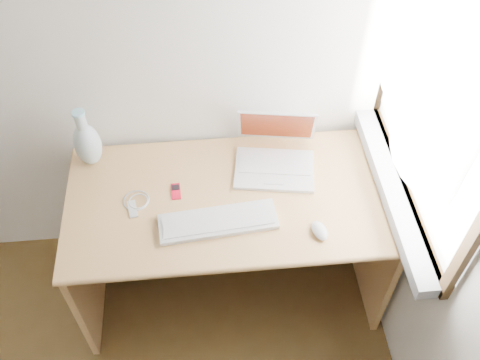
{
  "coord_description": "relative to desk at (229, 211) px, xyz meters",
  "views": [
    {
      "loc": [
        0.94,
        -0.02,
        2.47
      ],
      "look_at": [
        1.07,
        1.35,
        0.86
      ],
      "focal_mm": 40.0,
      "sensor_mm": 36.0,
      "label": 1
    }
  ],
  "objects": [
    {
      "name": "mouse",
      "position": [
        0.34,
        -0.3,
        0.22
      ],
      "size": [
        0.08,
        0.11,
        0.03
      ],
      "primitive_type": "ellipsoid",
      "rotation": [
        0.0,
        0.0,
        0.25
      ],
      "color": "white",
      "rests_on": "desk"
    },
    {
      "name": "cable_coil",
      "position": [
        -0.39,
        -0.07,
        0.21
      ],
      "size": [
        0.13,
        0.13,
        0.01
      ],
      "primitive_type": "torus",
      "rotation": [
        0.0,
        0.0,
        -0.2
      ],
      "color": "silver",
      "rests_on": "desk"
    },
    {
      "name": "window",
      "position": [
        0.69,
        -0.16,
        0.76
      ],
      "size": [
        0.11,
        0.99,
        1.1
      ],
      "color": "silver",
      "rests_on": "right_wall"
    },
    {
      "name": "remote",
      "position": [
        -0.4,
        -0.11,
        0.21
      ],
      "size": [
        0.05,
        0.09,
        0.01
      ],
      "primitive_type": "cube",
      "rotation": [
        0.0,
        0.0,
        0.19
      ],
      "color": "silver",
      "rests_on": "desk"
    },
    {
      "name": "vase",
      "position": [
        -0.59,
        0.17,
        0.33
      ],
      "size": [
        0.12,
        0.12,
        0.29
      ],
      "color": "silver",
      "rests_on": "desk"
    },
    {
      "name": "laptop",
      "position": [
        0.2,
        0.09,
        0.26
      ],
      "size": [
        0.37,
        0.33,
        0.23
      ],
      "rotation": [
        0.0,
        0.0,
        -0.16
      ],
      "color": "white",
      "rests_on": "desk"
    },
    {
      "name": "desk",
      "position": [
        0.0,
        0.0,
        0.0
      ],
      "size": [
        1.37,
        0.69,
        0.72
      ],
      "color": "tan",
      "rests_on": "floor"
    },
    {
      "name": "external_keyboard",
      "position": [
        -0.06,
        -0.22,
        0.22
      ],
      "size": [
        0.48,
        0.18,
        0.02
      ],
      "rotation": [
        0.0,
        0.0,
        0.09
      ],
      "color": "silver",
      "rests_on": "desk"
    },
    {
      "name": "ipod",
      "position": [
        -0.22,
        -0.04,
        0.21
      ],
      "size": [
        0.04,
        0.09,
        0.01
      ],
      "rotation": [
        0.0,
        0.0,
        0.06
      ],
      "color": "red",
      "rests_on": "desk"
    }
  ]
}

